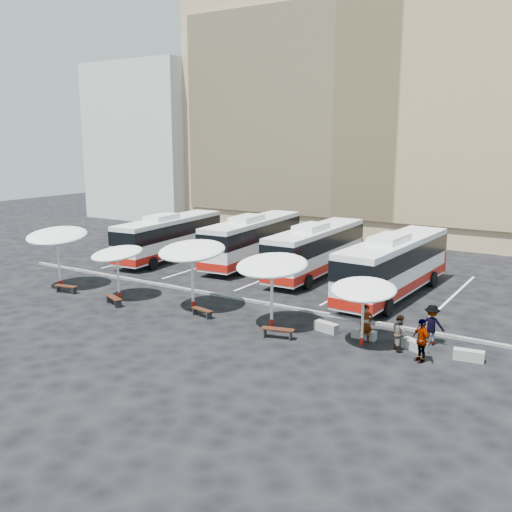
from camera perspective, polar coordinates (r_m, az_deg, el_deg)
The scene contains 26 objects.
ground at distance 34.54m, azimuth -4.08°, elevation -4.25°, with size 120.00×120.00×0.00m, color black.
sandstone_building at distance 61.88m, azimuth 14.07°, elevation 14.29°, with size 42.00×18.25×29.60m.
apartment_block at distance 72.61m, azimuth -9.01°, elevation 11.20°, with size 14.00×14.00×18.00m, color beige.
curb_divider at distance 34.91m, azimuth -3.59°, elevation -3.95°, with size 34.00×0.25×0.15m, color black.
bay_lines at distance 41.03m, azimuth 2.55°, elevation -1.65°, with size 24.15×12.00×0.01m.
bus_0 at distance 45.90m, azimuth -8.61°, elevation 2.03°, with size 3.34×11.65×3.65m.
bus_1 at distance 43.70m, azimuth -0.30°, elevation 1.78°, with size 3.43×12.12×3.80m.
bus_2 at distance 40.19m, azimuth 6.07°, elevation 0.78°, with size 2.96×11.79×3.72m.
bus_3 at distance 35.54m, azimuth 13.67°, elevation -0.78°, with size 3.27×12.42×3.91m.
sunshade_0 at distance 38.46m, azimuth -19.27°, elevation 1.91°, with size 5.01×5.04×3.97m.
sunshade_1 at distance 34.92m, azimuth -13.72°, elevation 0.22°, with size 3.88×3.90×3.21m.
sunshade_2 at distance 31.85m, azimuth -6.43°, elevation 0.50°, with size 4.10×4.15×3.92m.
sunshade_3 at distance 28.53m, azimuth 1.60°, elevation -0.96°, with size 3.71×3.75×3.80m.
sunshade_4 at distance 26.62m, azimuth 10.72°, elevation -3.33°, with size 3.60×3.63×3.14m.
wood_bench_0 at distance 37.49m, azimuth -18.46°, elevation -2.99°, with size 1.57×0.68×0.47m.
wood_bench_1 at distance 34.02m, azimuth -14.04°, elevation -4.19°, with size 1.60×0.97×0.48m.
wood_bench_2 at distance 31.04m, azimuth -5.41°, elevation -5.48°, with size 1.46×0.64×0.43m.
wood_bench_3 at distance 27.70m, azimuth 2.18°, elevation -7.49°, with size 1.67×0.83×0.49m.
conc_bench_0 at distance 28.85m, azimuth 7.04°, elevation -7.06°, with size 1.29×0.43×0.48m, color gray.
conc_bench_1 at distance 28.15m, azimuth 10.74°, elevation -7.71°, with size 1.18×0.39×0.44m, color gray.
conc_bench_2 at distance 27.22m, azimuth 15.56°, elevation -8.61°, with size 1.23×0.41×0.46m, color gray.
conc_bench_3 at distance 26.74m, azimuth 20.50°, elevation -9.29°, with size 1.27×0.42×0.48m, color gray.
passenger_0 at distance 27.43m, azimuth 10.94°, elevation -6.70°, with size 0.67×0.44×1.84m, color black.
passenger_1 at distance 26.84m, azimuth 14.23°, elevation -7.46°, with size 0.81×0.63×1.67m, color black.
passenger_2 at distance 25.76m, azimuth 16.18°, elevation -8.09°, with size 1.13×0.47×1.92m, color black.
passenger_3 at distance 27.95m, azimuth 17.14°, elevation -6.60°, with size 1.23×0.71×1.91m, color black.
Camera 1 is at (19.76, -26.69, 9.49)m, focal length 40.00 mm.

